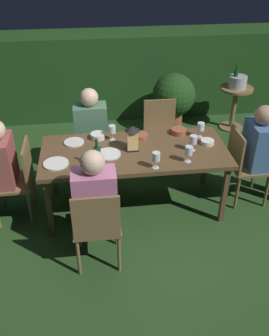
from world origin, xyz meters
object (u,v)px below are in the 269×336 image
at_px(chair_head_near, 18,178).
at_px(wine_glass_a, 156,157).
at_px(person_in_green, 91,132).
at_px(wine_glass_d, 193,140).
at_px(chair_head_far, 244,163).
at_px(plate_b, 109,154).
at_px(wine_glass_b, 112,130).
at_px(chair_side_left_a, 97,225).
at_px(wine_glass_e, 189,151).
at_px(bowl_salad, 207,142).
at_px(person_in_pink, 95,197).
at_px(plate_a, 56,164).
at_px(chair_side_right_a, 92,136).
at_px(bowl_dip, 98,136).
at_px(side_table, 235,102).
at_px(bowl_bread, 141,136).
at_px(plate_c, 74,142).
at_px(dining_table, 134,155).
at_px(green_bottle_on_table, 97,156).
at_px(person_in_blue, 263,150).
at_px(bowl_olives, 179,131).
at_px(wine_glass_c, 201,127).
at_px(ice_bucket, 238,81).
at_px(chair_side_right_b, 161,132).
at_px(lantern_centerpiece, 132,137).
at_px(potted_plant_by_hedge, 174,97).

distance_m(chair_head_near, wine_glass_a, 1.46).
relative_size(person_in_green, wine_glass_d, 6.80).
distance_m(chair_head_far, wine_glass_d, 0.72).
bearing_deg(plate_b, wine_glass_b, 78.53).
bearing_deg(chair_side_left_a, wine_glass_e, 30.24).
xyz_separation_m(person_in_green, wine_glass_d, (1.02, -0.70, 0.21)).
relative_size(wine_glass_a, bowl_salad, 1.21).
bearing_deg(chair_head_near, chair_side_left_a, -46.59).
bearing_deg(person_in_pink, chair_head_near, 141.18).
distance_m(person_in_pink, wine_glass_a, 0.68).
xyz_separation_m(wine_glass_d, plate_a, (-1.38, -0.10, -0.11)).
distance_m(person_in_green, person_in_pink, 1.25).
bearing_deg(chair_side_right_a, bowl_dip, -82.48).
bearing_deg(bowl_dip, plate_a, -131.74).
distance_m(person_in_green, plate_b, 0.71).
bearing_deg(side_table, bowl_bread, -137.70).
distance_m(chair_head_far, chair_head_near, 2.41).
xyz_separation_m(wine_glass_e, plate_a, (-1.28, 0.11, -0.11)).
bearing_deg(plate_c, wine_glass_b, 2.64).
bearing_deg(side_table, chair_head_near, -149.35).
distance_m(chair_side_left_a, chair_head_near, 1.13).
distance_m(wine_glass_a, wine_glass_e, 0.34).
xyz_separation_m(chair_head_near, bowl_bread, (1.30, 0.26, 0.27)).
height_order(dining_table, bowl_salad, bowl_salad).
distance_m(green_bottle_on_table, wine_glass_a, 0.55).
relative_size(person_in_blue, bowl_olives, 6.84).
relative_size(person_in_blue, wine_glass_c, 6.80).
bearing_deg(person_in_blue, person_in_pink, -161.20).
height_order(chair_side_right_a, ice_bucket, ice_bucket).
height_order(wine_glass_c, wine_glass_e, same).
relative_size(chair_side_left_a, wine_glass_e, 5.15).
relative_size(green_bottle_on_table, wine_glass_e, 1.72).
bearing_deg(chair_side_right_b, bowl_olives, -79.00).
bearing_deg(plate_a, chair_side_right_b, 39.16).
bearing_deg(plate_c, lantern_centerpiece, -19.07).
bearing_deg(chair_side_right_a, side_table, 23.08).
bearing_deg(person_in_blue, bowl_bread, 168.90).
distance_m(person_in_pink, bowl_bread, 1.03).
height_order(wine_glass_e, bowl_bread, wine_glass_e).
xyz_separation_m(wine_glass_c, plate_b, (-1.01, -0.25, -0.11)).
height_order(chair_side_left_a, bowl_dip, chair_side_left_a).
xyz_separation_m(wine_glass_c, bowl_olives, (-0.21, 0.11, -0.09)).
height_order(chair_side_right_a, bowl_bread, chair_side_right_a).
height_order(lantern_centerpiece, bowl_bread, lantern_centerpiece).
bearing_deg(bowl_salad, bowl_dip, 166.97).
height_order(green_bottle_on_table, plate_a, green_bottle_on_table).
height_order(dining_table, lantern_centerpiece, lantern_centerpiece).
height_order(chair_side_right_a, potted_plant_by_hedge, potted_plant_by_hedge).
bearing_deg(bowl_olives, bowl_bread, -173.82).
bearing_deg(potted_plant_by_hedge, plate_c, -132.59).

